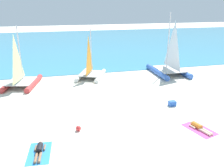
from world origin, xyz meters
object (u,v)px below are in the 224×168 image
cooler_box (172,103)px  beach_ball (78,128)px  towel_right (199,129)px  sunbather_right (199,127)px  towel_left (39,153)px  sailboat_red (21,78)px  sunbather_left (39,150)px  sailboat_white (90,71)px  sailboat_blue (169,65)px

cooler_box → beach_ball: bearing=-164.8°
towel_right → sunbather_right: size_ratio=1.23×
towel_left → cooler_box: (9.11, 3.61, 0.17)m
towel_right → beach_ball: beach_ball is taller
towel_left → sailboat_red: bearing=100.6°
sunbather_left → cooler_box: cooler_box is taller
towel_right → beach_ball: size_ratio=6.02×
sailboat_red → beach_ball: (4.11, -8.96, -0.63)m
sailboat_white → beach_ball: bearing=-79.6°
towel_left → sunbather_left: sunbather_left is taller
cooler_box → sunbather_left: bearing=-158.7°
towel_left → cooler_box: 9.80m
sailboat_red → sailboat_blue: bearing=14.0°
sailboat_white → sunbather_left: bearing=-87.5°
sailboat_red → sailboat_blue: sailboat_blue is taller
sailboat_red → sunbather_left: size_ratio=3.36×
sunbather_left → sailboat_blue: bearing=45.6°
sailboat_white → towel_right: bearing=-44.7°
sailboat_red → sunbather_right: size_ratio=3.40×
towel_left → sunbather_left: bearing=85.4°
towel_right → towel_left: bearing=-179.0°
towel_right → cooler_box: cooler_box is taller
sailboat_blue → beach_ball: 13.96m
sailboat_blue → sunbather_left: bearing=-138.9°
sailboat_red → towel_right: (11.07, -10.52, -0.78)m
sailboat_red → cooler_box: (11.10, -7.06, -0.60)m
sailboat_white → towel_left: (-4.40, -11.70, -0.71)m
beach_ball → sailboat_blue: bearing=41.7°
sailboat_blue → beach_ball: size_ratio=19.69×
sailboat_red → towel_right: 15.29m
sailboat_white → sailboat_blue: 8.18m
towel_right → sailboat_white: bearing=112.1°
sailboat_red → towel_left: (1.99, -10.67, -0.78)m
sailboat_blue → towel_right: size_ratio=3.27×
towel_right → beach_ball: bearing=167.4°
sailboat_red → sailboat_white: size_ratio=1.10×
sailboat_blue → towel_left: 16.69m
sunbather_right → cooler_box: bearing=73.9°
sunbather_right → towel_left: bearing=166.0°
towel_left → sunbather_left: 0.14m
sailboat_red → sailboat_white: (6.39, 1.03, -0.07)m
sailboat_blue → sunbather_left: (-12.53, -10.91, -0.79)m
sailboat_blue → sunbather_left: size_ratio=3.96×
sailboat_blue → beach_ball: (-10.42, -9.26, -0.77)m
sailboat_red → sunbather_right: bearing=-30.6°
sailboat_red → beach_ball: sailboat_red is taller
beach_ball → cooler_box: cooler_box is taller
sunbather_left → sailboat_white: bearing=73.9°
sailboat_white → sunbather_left: (-4.39, -11.63, -0.58)m
towel_left → sunbather_left: size_ratio=1.21×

